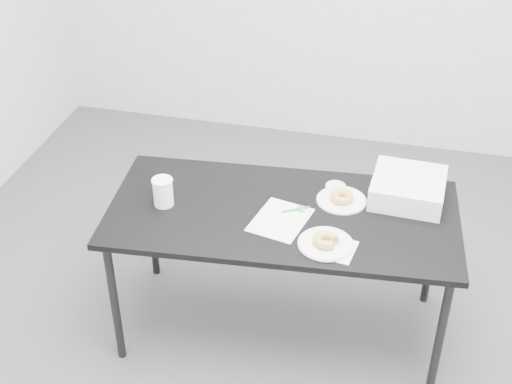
% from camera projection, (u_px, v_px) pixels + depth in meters
% --- Properties ---
extents(floor, '(4.00, 4.00, 0.00)m').
position_uv_depth(floor, '(278.00, 334.00, 3.49)').
color(floor, '#454549').
rests_on(floor, ground).
extents(table, '(1.60, 0.85, 0.70)m').
position_uv_depth(table, '(282.00, 221.00, 3.17)').
color(table, black).
rests_on(table, floor).
extents(scorecard, '(0.27, 0.31, 0.00)m').
position_uv_depth(scorecard, '(280.00, 220.00, 3.08)').
color(scorecard, white).
rests_on(scorecard, table).
extents(logo_patch, '(0.05, 0.05, 0.00)m').
position_uv_depth(logo_patch, '(301.00, 209.00, 3.14)').
color(logo_patch, green).
rests_on(logo_patch, scorecard).
extents(pen, '(0.11, 0.07, 0.01)m').
position_uv_depth(pen, '(296.00, 209.00, 3.14)').
color(pen, '#0B7E49').
rests_on(pen, scorecard).
extents(napkin, '(0.18, 0.18, 0.00)m').
position_uv_depth(napkin, '(335.00, 249.00, 2.92)').
color(napkin, white).
rests_on(napkin, table).
extents(plate_near, '(0.23, 0.23, 0.01)m').
position_uv_depth(plate_near, '(326.00, 244.00, 2.94)').
color(plate_near, white).
rests_on(plate_near, napkin).
extents(donut_near, '(0.14, 0.14, 0.04)m').
position_uv_depth(donut_near, '(326.00, 240.00, 2.92)').
color(donut_near, gold).
rests_on(donut_near, plate_near).
extents(plate_far, '(0.22, 0.22, 0.01)m').
position_uv_depth(plate_far, '(341.00, 200.00, 3.20)').
color(plate_far, white).
rests_on(plate_far, table).
extents(donut_far, '(0.14, 0.14, 0.04)m').
position_uv_depth(donut_far, '(342.00, 197.00, 3.19)').
color(donut_far, gold).
rests_on(donut_far, plate_far).
extents(coffee_cup, '(0.09, 0.09, 0.13)m').
position_uv_depth(coffee_cup, '(163.00, 192.00, 3.14)').
color(coffee_cup, white).
rests_on(coffee_cup, table).
extents(cup_lid, '(0.09, 0.09, 0.01)m').
position_uv_depth(cup_lid, '(336.00, 187.00, 3.29)').
color(cup_lid, silver).
rests_on(cup_lid, table).
extents(bakery_box, '(0.33, 0.33, 0.11)m').
position_uv_depth(bakery_box, '(408.00, 188.00, 3.19)').
color(bakery_box, silver).
rests_on(bakery_box, table).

